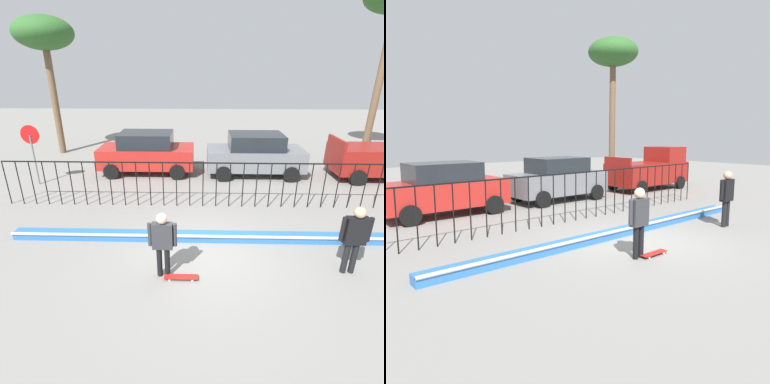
# 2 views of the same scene
# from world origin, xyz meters

# --- Properties ---
(ground_plane) EXTENTS (60.00, 60.00, 0.00)m
(ground_plane) POSITION_xyz_m (0.00, 0.00, 0.00)
(ground_plane) COLOR gray
(bowl_coping_ledge) EXTENTS (11.00, 0.40, 0.27)m
(bowl_coping_ledge) POSITION_xyz_m (0.00, 0.75, 0.12)
(bowl_coping_ledge) COLOR #2D6BB7
(bowl_coping_ledge) RESTS_ON ground
(perimeter_fence) EXTENTS (14.04, 0.04, 1.64)m
(perimeter_fence) POSITION_xyz_m (-0.00, 3.08, 1.02)
(perimeter_fence) COLOR black
(perimeter_fence) RESTS_ON ground
(skateboarder) EXTENTS (0.67, 0.25, 1.66)m
(skateboarder) POSITION_xyz_m (-0.95, -0.87, 1.00)
(skateboarder) COLOR black
(skateboarder) RESTS_ON ground
(skateboard) EXTENTS (0.80, 0.20, 0.07)m
(skateboard) POSITION_xyz_m (-0.53, -1.00, 0.06)
(skateboard) COLOR #A51E19
(skateboard) RESTS_ON ground
(camera_operator) EXTENTS (0.71, 0.27, 1.76)m
(camera_operator) POSITION_xyz_m (3.50, -0.62, 1.05)
(camera_operator) COLOR black
(camera_operator) RESTS_ON ground
(parked_car_red) EXTENTS (4.30, 2.12, 1.90)m
(parked_car_red) POSITION_xyz_m (-2.58, 6.77, 0.97)
(parked_car_red) COLOR #B2231E
(parked_car_red) RESTS_ON ground
(parked_car_gray) EXTENTS (4.30, 2.12, 1.90)m
(parked_car_gray) POSITION_xyz_m (2.37, 6.59, 0.97)
(parked_car_gray) COLOR slate
(parked_car_gray) RESTS_ON ground
(pickup_truck) EXTENTS (4.70, 2.12, 2.24)m
(pickup_truck) POSITION_xyz_m (8.34, 6.27, 1.04)
(pickup_truck) COLOR maroon
(pickup_truck) RESTS_ON ground
(palm_tree_tall) EXTENTS (2.95, 2.95, 8.51)m
(palm_tree_tall) POSITION_xyz_m (8.91, 9.72, 7.45)
(palm_tree_tall) COLOR brown
(palm_tree_tall) RESTS_ON ground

